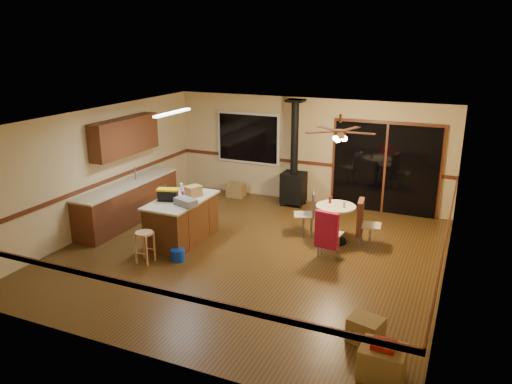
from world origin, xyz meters
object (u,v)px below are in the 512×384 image
Objects in this scene: wood_stove at (294,177)px; box_corner_b at (366,330)px; blue_bucket at (178,255)px; dining_table at (335,218)px; chair_near at (327,230)px; toolbox_black at (168,195)px; toolbox_grey at (186,202)px; chair_right at (362,217)px; box_under_window at (236,190)px; box_corner_a at (382,362)px; bar_stool at (145,247)px; chair_left at (309,209)px; kitchen_island at (182,220)px.

box_corner_b is (2.85, -5.07, -0.55)m from wood_stove.
box_corner_b reaches higher than blue_bucket.
dining_table reaches higher than blue_bucket.
wood_stove is at bearing 120.73° from chair_near.
box_corner_b is at bearing -62.27° from chair_near.
toolbox_black is at bearing -155.81° from dining_table.
blue_bucket is (-0.89, -3.89, -0.62)m from wood_stove.
toolbox_grey reaches higher than chair_near.
blue_bucket is 0.38× the size of chair_right.
box_corner_a is (4.79, -5.78, 0.03)m from box_under_window.
bar_stool is at bearing 168.34° from box_corner_b.
chair_left and chair_near have the same top height.
toolbox_black reaches higher than kitchen_island.
toolbox_black is at bearing -114.82° from wood_stove.
box_under_window is (-3.15, 1.91, -0.35)m from dining_table.
dining_table is at bearing -176.87° from chair_right.
dining_table is at bearing -12.84° from chair_left.
chair_left is (1.84, 2.17, 0.48)m from blue_bucket.
blue_bucket is (0.50, 0.30, -0.19)m from bar_stool.
toolbox_black is 1.26m from blue_bucket.
box_corner_a reaches higher than blue_bucket.
bar_stool is 0.75× the size of dining_table.
toolbox_black is 3.84m from chair_right.
blue_bucket is 3.20m from dining_table.
blue_bucket is at bearing -145.15° from chair_right.
chair_near reaches higher than blue_bucket.
kitchen_island is 4.47× the size of toolbox_black.
chair_left is at bearing -61.19° from wood_stove.
blue_bucket is (0.11, -0.54, -0.86)m from toolbox_grey.
blue_bucket is at bearing -48.19° from toolbox_black.
bar_stool is (-1.40, -4.19, -0.43)m from wood_stove.
wood_stove is 1.69m from box_under_window.
box_corner_a is at bearing -29.56° from toolbox_grey.
toolbox_grey is 3.45m from chair_right.
chair_left is 0.96× the size of box_corner_a.
kitchen_island is at bearing -160.07° from chair_right.
box_under_window is at bearing 148.76° from dining_table.
dining_table is at bearing 24.19° from toolbox_black.
dining_table is (2.95, 2.33, 0.23)m from bar_stool.
bar_stool is 3.37m from chair_near.
chair_near is (0.68, -1.02, 0.01)m from chair_left.
chair_left is 0.74× the size of chair_right.
box_corner_a is at bearing -60.77° from chair_left.
box_under_window is (-0.30, 3.10, -0.28)m from kitchen_island.
chair_left is 1.20× the size of box_corner_b.
chair_right is (1.12, -0.11, 0.01)m from chair_left.
toolbox_black reaches higher than dining_table.
chair_near is 4.29m from box_under_window.
kitchen_island is at bearing -149.40° from chair_left.
bar_stool reaches higher than box_under_window.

